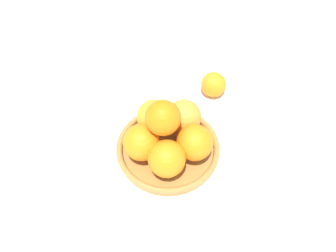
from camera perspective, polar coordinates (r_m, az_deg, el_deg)
ground_plane at (r=0.79m, az=0.00°, el=-4.42°), size 4.00×4.00×0.00m
fruit_bowl at (r=0.78m, az=0.00°, el=-3.85°), size 0.25×0.25×0.03m
orange_pile at (r=0.73m, az=-0.10°, el=-1.18°), size 0.20×0.20×0.14m
stray_orange at (r=0.89m, az=7.93°, el=7.17°), size 0.07×0.07×0.07m
napkin_folded at (r=0.77m, az=16.25°, el=-10.17°), size 0.14×0.14×0.01m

